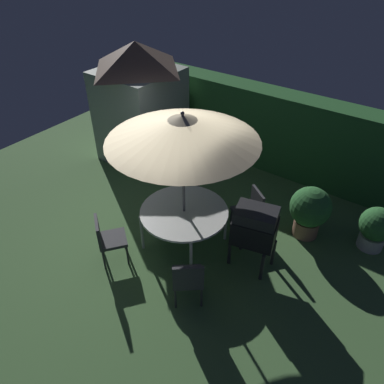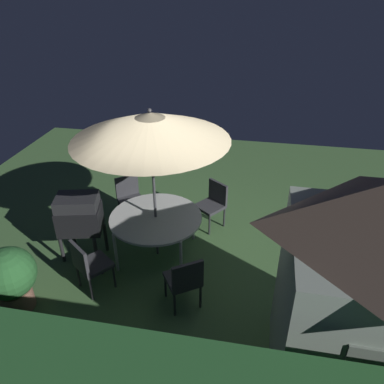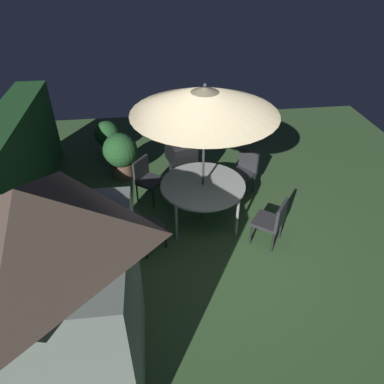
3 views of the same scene
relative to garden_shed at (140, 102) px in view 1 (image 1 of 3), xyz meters
The scene contains 12 objects.
ground_plane 3.38m from the garden_shed, 42.52° to the right, with size 11.00×11.00×0.00m, color #47703D.
hedge_backdrop 2.72m from the garden_shed, 32.26° to the left, with size 6.80×0.64×1.86m.
garden_shed is the anchor object (origin of this frame).
patio_table 3.48m from the garden_shed, 35.58° to the right, with size 1.55×1.55×0.79m.
patio_umbrella 3.54m from the garden_shed, 35.58° to the right, with size 2.39×2.39×2.64m.
bbq_grill 4.39m from the garden_shed, 23.10° to the right, with size 0.80×0.65×1.20m.
chair_near_shed 4.75m from the garden_shed, 39.70° to the right, with size 0.65×0.65×0.90m.
chair_far_side 3.79m from the garden_shed, 15.15° to the right, with size 0.65×0.65×0.90m.
chair_toward_hedge 2.42m from the garden_shed, 23.34° to the right, with size 0.64×0.64×0.90m.
chair_toward_house 3.74m from the garden_shed, 57.62° to the right, with size 0.65×0.65×0.90m.
potted_plant_by_shed 5.66m from the garden_shed, ahead, with size 0.62×0.62×0.85m.
potted_plant_by_grill 4.58m from the garden_shed, ahead, with size 0.75×0.75×1.03m.
Camera 1 is at (3.51, -3.83, 4.84)m, focal length 34.33 mm.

